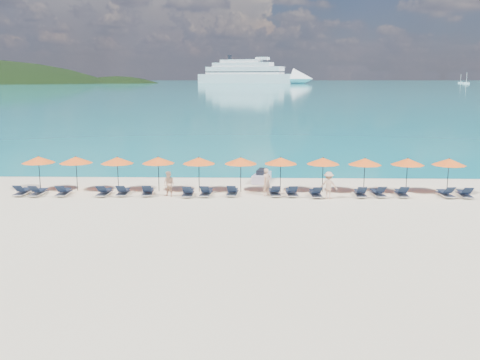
{
  "coord_description": "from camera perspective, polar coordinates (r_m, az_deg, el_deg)",
  "views": [
    {
      "loc": [
        0.84,
        -28.3,
        7.27
      ],
      "look_at": [
        0.0,
        3.0,
        1.2
      ],
      "focal_mm": 40.0,
      "sensor_mm": 36.0,
      "label": 1
    }
  ],
  "objects": [
    {
      "name": "umbrella_7",
      "position": [
        34.26,
        8.86,
        2.02
      ],
      "size": [
        2.1,
        2.1,
        2.28
      ],
      "color": "black",
      "rests_on": "ground"
    },
    {
      "name": "lounger_1",
      "position": [
        35.49,
        -20.73,
        -1.18
      ],
      "size": [
        0.72,
        1.73,
        0.66
      ],
      "rotation": [
        0.0,
        0.0,
        -0.06
      ],
      "color": "silver",
      "rests_on": "ground"
    },
    {
      "name": "umbrella_4",
      "position": [
        34.09,
        -4.42,
        2.08
      ],
      "size": [
        2.1,
        2.1,
        2.28
      ],
      "color": "black",
      "rests_on": "ground"
    },
    {
      "name": "umbrella_1",
      "position": [
        35.86,
        -17.11,
        2.06
      ],
      "size": [
        2.1,
        2.1,
        2.28
      ],
      "color": "black",
      "rests_on": "ground"
    },
    {
      "name": "lounger_9",
      "position": [
        33.23,
        3.71,
        -1.27
      ],
      "size": [
        0.76,
        1.75,
        0.66
      ],
      "rotation": [
        0.0,
        0.0,
        0.09
      ],
      "color": "silver",
      "rests_on": "ground"
    },
    {
      "name": "lounger_8",
      "position": [
        33.24,
        -0.81,
        -1.25
      ],
      "size": [
        0.74,
        1.74,
        0.66
      ],
      "rotation": [
        0.0,
        0.0,
        -0.07
      ],
      "color": "silver",
      "rests_on": "ground"
    },
    {
      "name": "lounger_5",
      "position": [
        33.76,
        -9.81,
        -1.22
      ],
      "size": [
        0.77,
        1.75,
        0.66
      ],
      "rotation": [
        0.0,
        0.0,
        0.09
      ],
      "color": "silver",
      "rests_on": "ground"
    },
    {
      "name": "umbrella_5",
      "position": [
        33.96,
        0.08,
        2.07
      ],
      "size": [
        2.1,
        2.1,
        2.28
      ],
      "color": "black",
      "rests_on": "ground"
    },
    {
      "name": "beachgoer_c",
      "position": [
        32.62,
        9.43,
        -0.56
      ],
      "size": [
        1.16,
        0.74,
        1.66
      ],
      "primitive_type": "imported",
      "rotation": [
        0.0,
        0.0,
        2.9
      ],
      "color": "tan",
      "rests_on": "ground"
    },
    {
      "name": "lounger_6",
      "position": [
        33.14,
        -5.56,
        -1.34
      ],
      "size": [
        0.63,
        1.7,
        0.66
      ],
      "rotation": [
        0.0,
        0.0,
        0.01
      ],
      "color": "silver",
      "rests_on": "ground"
    },
    {
      "name": "lounger_10",
      "position": [
        33.26,
        5.53,
        -1.29
      ],
      "size": [
        0.73,
        1.74,
        0.66
      ],
      "rotation": [
        0.0,
        0.0,
        0.06
      ],
      "color": "silver",
      "rests_on": "ground"
    },
    {
      "name": "sailboat_far",
      "position": [
        583.61,
        22.98,
        9.52
      ],
      "size": [
        6.12,
        2.04,
        11.22
      ],
      "color": "white",
      "rests_on": "ground"
    },
    {
      "name": "lounger_2",
      "position": [
        34.98,
        -18.28,
        -1.19
      ],
      "size": [
        0.65,
        1.71,
        0.66
      ],
      "rotation": [
        0.0,
        0.0,
        0.02
      ],
      "color": "silver",
      "rests_on": "ground"
    },
    {
      "name": "umbrella_6",
      "position": [
        34.05,
        4.36,
        2.06
      ],
      "size": [
        2.1,
        2.1,
        2.28
      ],
      "color": "black",
      "rests_on": "ground"
    },
    {
      "name": "cruise_ship",
      "position": [
        581.77,
        1.68,
        11.18
      ],
      "size": [
        126.81,
        71.15,
        36.06
      ],
      "rotation": [
        0.0,
        0.0,
        -0.42
      ],
      "color": "white",
      "rests_on": "ground"
    },
    {
      "name": "ground",
      "position": [
        29.23,
        -0.16,
        -3.43
      ],
      "size": [
        1400.0,
        1400.0,
        0.0
      ],
      "primitive_type": "plane",
      "color": "beige"
    },
    {
      "name": "umbrella_0",
      "position": [
        36.73,
        -20.7,
        2.04
      ],
      "size": [
        2.1,
        2.1,
        2.28
      ],
      "color": "black",
      "rests_on": "ground"
    },
    {
      "name": "umbrella_8",
      "position": [
        34.52,
        13.18,
        1.93
      ],
      "size": [
        2.1,
        2.1,
        2.28
      ],
      "color": "black",
      "rests_on": "ground"
    },
    {
      "name": "lounger_4",
      "position": [
        34.05,
        -12.36,
        -1.21
      ],
      "size": [
        0.65,
        1.71,
        0.66
      ],
      "rotation": [
        0.0,
        0.0,
        0.01
      ],
      "color": "silver",
      "rests_on": "ground"
    },
    {
      "name": "beachgoer_b",
      "position": [
        33.03,
        -7.59,
        -0.44
      ],
      "size": [
        0.88,
        0.73,
        1.58
      ],
      "primitive_type": "imported",
      "rotation": [
        0.0,
        0.0,
        -0.44
      ],
      "color": "tan",
      "rests_on": "ground"
    },
    {
      "name": "sea",
      "position": [
        688.34,
        1.5,
        10.37
      ],
      "size": [
        1600.0,
        1300.0,
        0.01
      ],
      "primitive_type": "cube",
      "color": "#1FA9B2",
      "rests_on": "ground"
    },
    {
      "name": "lounger_0",
      "position": [
        36.0,
        -22.17,
        -1.12
      ],
      "size": [
        0.67,
        1.72,
        0.66
      ],
      "rotation": [
        0.0,
        0.0,
        -0.03
      ],
      "color": "silver",
      "rests_on": "ground"
    },
    {
      "name": "lounger_13",
      "position": [
        34.04,
        14.51,
        -1.31
      ],
      "size": [
        0.78,
        1.75,
        0.66
      ],
      "rotation": [
        0.0,
        0.0,
        0.1
      ],
      "color": "silver",
      "rests_on": "ground"
    },
    {
      "name": "sailboat_near",
      "position": [
        645.63,
        22.46,
        9.6
      ],
      "size": [
        5.17,
        1.72,
        9.47
      ],
      "color": "white",
      "rests_on": "ground"
    },
    {
      "name": "lounger_14",
      "position": [
        34.41,
        16.85,
        -1.3
      ],
      "size": [
        0.71,
        1.73,
        0.66
      ],
      "rotation": [
        0.0,
        0.0,
        -0.05
      ],
      "color": "silver",
      "rests_on": "ground"
    },
    {
      "name": "jetski",
      "position": [
        37.47,
        2.32,
        0.34
      ],
      "size": [
        1.43,
        2.62,
        0.88
      ],
      "rotation": [
        0.0,
        0.0,
        -0.21
      ],
      "color": "silver",
      "rests_on": "ground"
    },
    {
      "name": "headland_small",
      "position": [
        608.8,
        -12.9,
        6.72
      ],
      "size": [
        162.0,
        126.0,
        85.5
      ],
      "color": "black",
      "rests_on": "ground"
    },
    {
      "name": "umbrella_9",
      "position": [
        35.21,
        17.45,
        1.88
      ],
      "size": [
        2.1,
        2.1,
        2.28
      ],
      "color": "black",
      "rests_on": "ground"
    },
    {
      "name": "lounger_7",
      "position": [
        33.18,
        -3.62,
        -1.29
      ],
      "size": [
        0.75,
        1.74,
        0.66
      ],
      "rotation": [
        0.0,
        0.0,
        -0.08
      ],
      "color": "silver",
      "rests_on": "ground"
    },
    {
      "name": "lounger_3",
      "position": [
        34.25,
        -14.28,
        -1.23
      ],
      "size": [
        0.71,
        1.73,
        0.66
      ],
      "rotation": [
        0.0,
        0.0,
        -0.05
      ],
      "color": "silver",
      "rests_on": "ground"
    },
    {
      "name": "umbrella_3",
      "position": [
        34.54,
        -8.72,
        2.1
      ],
      "size": [
        2.1,
        2.1,
        2.28
      ],
      "color": "black",
      "rests_on": "ground"
    },
    {
      "name": "umbrella_2",
      "position": [
        34.98,
        -12.96,
        2.05
      ],
      "size": [
        2.1,
        2.1,
        2.28
      ],
      "color": "black",
      "rests_on": "ground"
    },
    {
      "name": "umbrella_10",
      "position": [
        35.95,
        21.4,
        1.81
      ],
      "size": [
        2.1,
        2.1,
        2.28
      ],
      "color": "black",
      "rests_on": "ground"
    },
    {
      "name": "lounger_15",
      "position": [
        35.18,
        21.07,
        -1.31
      ],
      "size": [
        0.75,
        1.74,
        0.66
      ],
      "rotation": [
        0.0,
        0.0,
        0.08
      ],
      "color": "silver",
      "rests_on": "ground"
    },
    {
      "name": "lounger_16",
      "position": [
        35.49,
        22.84,
        -1.33
      ],
      "size": [
        0.72,
        1.73,
        0.66
      ],
      "rotation": [
        0.0,
        0.0,
        -0.06
      ],
      "color": "silver",
      "rests_on": "ground"
    },
    {
      "name": "lounger_12",
      "position": [
        33.73,
        12.7,
        -1.34
      ],
      "size": [
        0.69,
        1.72,
        0.66
      ],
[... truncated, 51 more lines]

